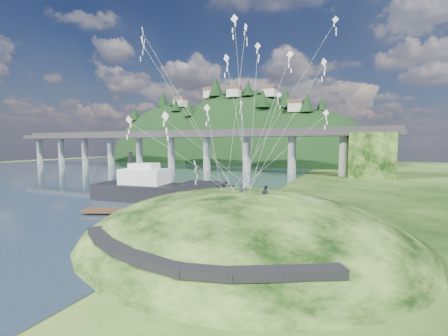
% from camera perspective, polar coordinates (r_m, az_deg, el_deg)
% --- Properties ---
extents(ground, '(320.00, 320.00, 0.00)m').
position_cam_1_polar(ground, '(34.35, -10.51, -12.26)').
color(ground, black).
rests_on(ground, ground).
extents(water, '(240.00, 240.00, 0.00)m').
position_cam_1_polar(water, '(107.71, -33.39, -1.37)').
color(water, '#32485D').
rests_on(water, ground).
extents(grass_hill, '(36.00, 32.00, 13.00)m').
position_cam_1_polar(grass_hill, '(32.93, 3.59, -15.70)').
color(grass_hill, black).
rests_on(grass_hill, ground).
extents(footpath, '(22.29, 5.84, 0.83)m').
position_cam_1_polar(footpath, '(22.07, -9.14, -16.32)').
color(footpath, black).
rests_on(footpath, ground).
extents(bridge, '(160.00, 11.00, 15.00)m').
position_cam_1_polar(bridge, '(107.03, -0.66, 4.59)').
color(bridge, '#2D2B2B').
rests_on(bridge, ground).
extents(far_ridge, '(153.00, 70.00, 94.50)m').
position_cam_1_polar(far_ridge, '(162.55, 1.68, -1.42)').
color(far_ridge, black).
rests_on(far_ridge, ground).
extents(work_barge, '(24.93, 9.48, 8.51)m').
position_cam_1_polar(work_barge, '(52.98, -12.24, -3.90)').
color(work_barge, black).
rests_on(work_barge, ground).
extents(wooden_dock, '(14.49, 7.95, 1.06)m').
position_cam_1_polar(wooden_dock, '(44.55, -16.42, -7.81)').
color(wooden_dock, '#3E2819').
rests_on(wooden_dock, ground).
extents(kite_flyers, '(3.42, 1.09, 1.89)m').
position_cam_1_polar(kite_flyers, '(30.29, 6.27, -3.16)').
color(kite_flyers, '#242830').
rests_on(kite_flyers, ground).
extents(kite_swarm, '(18.85, 17.88, 17.33)m').
position_cam_1_polar(kite_swarm, '(32.26, 2.34, 16.61)').
color(kite_swarm, white).
rests_on(kite_swarm, ground).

